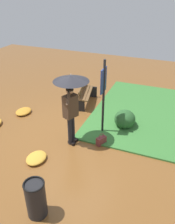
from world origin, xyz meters
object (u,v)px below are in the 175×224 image
object	(u,v)px
info_sign_post	(103,89)
trash_bin	(36,199)
handbag	(101,141)
park_bench	(85,94)
person_with_umbrella	(71,92)

from	to	relation	value
info_sign_post	trash_bin	world-z (taller)	info_sign_post
handbag	info_sign_post	bearing A→B (deg)	16.66
park_bench	info_sign_post	bearing A→B (deg)	-142.73
trash_bin	info_sign_post	bearing A→B (deg)	-4.41
person_with_umbrella	park_bench	distance (m)	2.67
person_with_umbrella	park_bench	size ratio (longest dim) A/B	1.44
park_bench	trash_bin	bearing A→B (deg)	-168.91
person_with_umbrella	handbag	world-z (taller)	person_with_umbrella
person_with_umbrella	handbag	bearing A→B (deg)	-80.93
handbag	person_with_umbrella	bearing A→B (deg)	99.07
person_with_umbrella	handbag	distance (m)	1.66
info_sign_post	park_bench	xyz separation A→B (m)	(1.59, 1.21, -1.04)
person_with_umbrella	handbag	xyz separation A→B (m)	(0.13, -0.84, -1.42)
person_with_umbrella	trash_bin	xyz separation A→B (m)	(-2.52, -0.40, -1.13)
handbag	park_bench	bearing A→B (deg)	32.22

